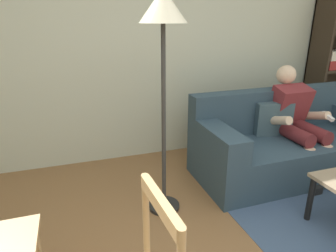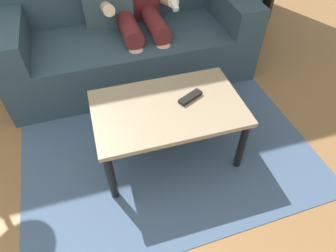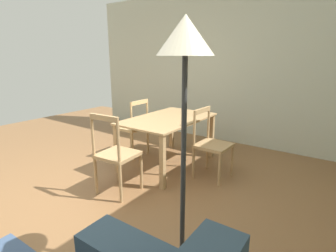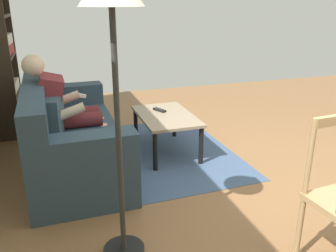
{
  "view_description": "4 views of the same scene",
  "coord_description": "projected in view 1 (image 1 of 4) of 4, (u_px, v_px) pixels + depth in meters",
  "views": [
    {
      "loc": [
        -0.78,
        -0.7,
        1.62
      ],
      "look_at": [
        -0.16,
        1.18,
        0.9
      ],
      "focal_mm": 31.56,
      "sensor_mm": 36.0,
      "label": 1
    },
    {
      "loc": [
        1.06,
        -0.58,
        1.66
      ],
      "look_at": [
        1.44,
        0.68,
        0.26
      ],
      "focal_mm": 31.55,
      "sensor_mm": 36.0,
      "label": 2
    },
    {
      "loc": [
        1.31,
        2.35,
        1.59
      ],
      "look_at": [
        -1.71,
        0.2,
        0.6
      ],
      "focal_mm": 27.99,
      "sensor_mm": 36.0,
      "label": 3
    },
    {
      "loc": [
        -2.09,
        1.81,
        1.62
      ],
      "look_at": [
        -0.16,
        1.18,
        0.9
      ],
      "focal_mm": 37.85,
      "sensor_mm": 36.0,
      "label": 4
    }
  ],
  "objects": [
    {
      "name": "couch",
      "position": [
        285.0,
        143.0,
        3.26
      ],
      "size": [
        2.05,
        0.89,
        0.88
      ],
      "color": "#2D4251",
      "rests_on": "ground_plane"
    },
    {
      "name": "wall_back",
      "position": [
        139.0,
        41.0,
        3.35
      ],
      "size": [
        6.69,
        0.12,
        2.78
      ],
      "primitive_type": "cube",
      "color": "beige",
      "rests_on": "ground_plane"
    },
    {
      "name": "floor_lamp",
      "position": [
        163.0,
        30.0,
        2.17
      ],
      "size": [
        0.36,
        0.36,
        1.83
      ],
      "color": "black",
      "rests_on": "ground_plane"
    },
    {
      "name": "bookshelf",
      "position": [
        336.0,
        81.0,
        4.13
      ],
      "size": [
        0.83,
        0.36,
        1.94
      ],
      "color": "#2D2319",
      "rests_on": "ground_plane"
    },
    {
      "name": "person_lounging",
      "position": [
        295.0,
        119.0,
        3.22
      ],
      "size": [
        0.6,
        0.91,
        1.15
      ],
      "color": "maroon",
      "rests_on": "ground_plane"
    }
  ]
}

